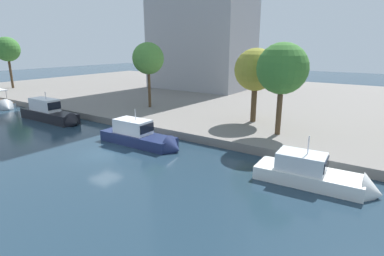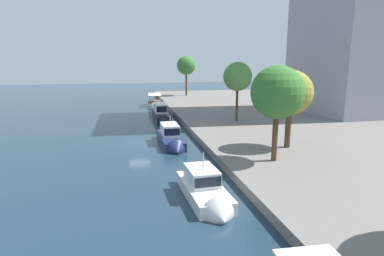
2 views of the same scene
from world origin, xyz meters
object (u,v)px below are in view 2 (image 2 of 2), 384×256
Objects in this scene: tree_0 at (289,93)px; tour_boat_0 at (155,105)px; motor_yacht_3 at (206,193)px; motor_yacht_1 at (161,115)px; tree_4 at (278,91)px; motor_yacht_2 at (171,140)px; tree_2 at (237,77)px; tree_3 at (187,65)px.

tour_boat_0 is at bearing -164.96° from tree_0.
tree_0 reaches higher than motor_yacht_3.
tree_4 is (27.78, 7.97, 6.73)m from motor_yacht_1.
tree_0 is at bearing 25.81° from motor_yacht_1.
tour_boat_0 is at bearing -170.45° from tree_4.
tour_boat_0 is 33.55m from motor_yacht_2.
tree_2 is (-9.40, 11.81, 7.21)m from motor_yacht_2.
tree_3 is (-38.68, -0.61, 1.16)m from tree_2.
tree_0 is at bearing 60.01° from motor_yacht_2.
tree_2 is 20.53m from tree_4.
motor_yacht_3 is at bearing -49.72° from tree_0.
motor_yacht_1 is 15.16m from tree_2.
motor_yacht_1 is 1.28× the size of tree_0.
motor_yacht_1 is at bearing -123.89° from tree_2.
tour_boat_0 is at bearing -34.64° from tree_3.
motor_yacht_1 is (16.64, -0.50, 0.53)m from tour_boat_0.
motor_yacht_1 is 1.30× the size of motor_yacht_3.
tree_0 is 5.37m from tree_4.
motor_yacht_2 is 16.65m from motor_yacht_3.
tree_0 is 0.92× the size of tree_2.
tree_0 is at bearing 0.80° from tree_3.
tour_boat_0 is 16.65m from motor_yacht_1.
tree_3 reaches higher than motor_yacht_2.
motor_yacht_2 is 1.09× the size of tree_0.
motor_yacht_1 is at bearing -18.69° from tree_3.
tree_3 is 59.03m from tree_4.
motor_yacht_1 is 1.20× the size of tree_4.
motor_yacht_3 is 0.98× the size of tree_0.
tree_2 is at bearing 56.33° from motor_yacht_1.
tree_2 is (-16.12, -0.15, 0.89)m from tree_0.
motor_yacht_2 is at bearing -51.48° from tree_2.
motor_yacht_2 reaches higher than tour_boat_0.
tree_4 is at bearing 13.34° from tour_boat_0.
tree_3 is at bearing 161.53° from motor_yacht_1.
tour_boat_0 is at bearing -156.16° from tree_2.
tree_3 is at bearing 177.50° from tree_4.
tree_3 is at bearing -179.20° from tree_0.
tree_0 is 0.94× the size of tree_4.
motor_yacht_2 is 1.11× the size of motor_yacht_3.
motor_yacht_1 is 26.89m from tree_0.
tree_3 is at bearing 149.14° from tour_boat_0.
tour_boat_0 is 1.25× the size of tree_2.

